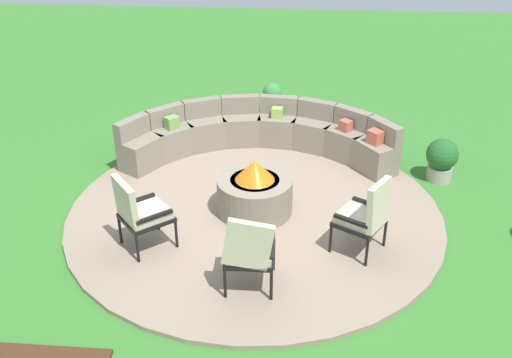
{
  "coord_description": "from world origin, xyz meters",
  "views": [
    {
      "loc": [
        0.58,
        -6.95,
        4.46
      ],
      "look_at": [
        0.0,
        0.2,
        0.45
      ],
      "focal_mm": 41.89,
      "sensor_mm": 36.0,
      "label": 1
    }
  ],
  "objects_px": {
    "lounge_chair_front_right": "(249,249)",
    "potted_plant_2": "(442,158)",
    "fire_pit": "(255,192)",
    "curved_stone_bench": "(259,135)",
    "lounge_chair_back_left": "(366,214)",
    "lounge_chair_front_left": "(139,211)",
    "potted_plant_1": "(272,96)"
  },
  "relations": [
    {
      "from": "curved_stone_bench",
      "to": "potted_plant_2",
      "type": "distance_m",
      "value": 2.85
    },
    {
      "from": "lounge_chair_front_left",
      "to": "lounge_chair_back_left",
      "type": "height_order",
      "value": "lounge_chair_back_left"
    },
    {
      "from": "lounge_chair_front_left",
      "to": "potted_plant_1",
      "type": "distance_m",
      "value": 4.8
    },
    {
      "from": "lounge_chair_front_right",
      "to": "lounge_chair_back_left",
      "type": "relative_size",
      "value": 1.01
    },
    {
      "from": "lounge_chair_front_left",
      "to": "potted_plant_2",
      "type": "xyz_separation_m",
      "value": [
        4.04,
        2.18,
        -0.24
      ]
    },
    {
      "from": "curved_stone_bench",
      "to": "lounge_chair_back_left",
      "type": "bearing_deg",
      "value": -60.08
    },
    {
      "from": "potted_plant_2",
      "to": "curved_stone_bench",
      "type": "bearing_deg",
      "value": 168.95
    },
    {
      "from": "fire_pit",
      "to": "potted_plant_1",
      "type": "bearing_deg",
      "value": 89.52
    },
    {
      "from": "lounge_chair_front_left",
      "to": "fire_pit",
      "type": "bearing_deg",
      "value": 85.59
    },
    {
      "from": "curved_stone_bench",
      "to": "lounge_chair_front_left",
      "type": "distance_m",
      "value": 3.01
    },
    {
      "from": "fire_pit",
      "to": "lounge_chair_front_left",
      "type": "bearing_deg",
      "value": -144.12
    },
    {
      "from": "curved_stone_bench",
      "to": "potted_plant_2",
      "type": "bearing_deg",
      "value": -11.05
    },
    {
      "from": "fire_pit",
      "to": "curved_stone_bench",
      "type": "relative_size",
      "value": 0.24
    },
    {
      "from": "lounge_chair_back_left",
      "to": "potted_plant_2",
      "type": "bearing_deg",
      "value": -1.64
    },
    {
      "from": "lounge_chair_front_right",
      "to": "potted_plant_2",
      "type": "height_order",
      "value": "lounge_chair_front_right"
    },
    {
      "from": "lounge_chair_front_right",
      "to": "fire_pit",
      "type": "bearing_deg",
      "value": 92.25
    },
    {
      "from": "potted_plant_1",
      "to": "potted_plant_2",
      "type": "height_order",
      "value": "potted_plant_2"
    },
    {
      "from": "lounge_chair_front_left",
      "to": "lounge_chair_front_right",
      "type": "bearing_deg",
      "value": 23.94
    },
    {
      "from": "fire_pit",
      "to": "lounge_chair_back_left",
      "type": "relative_size",
      "value": 1.01
    },
    {
      "from": "lounge_chair_front_left",
      "to": "potted_plant_1",
      "type": "bearing_deg",
      "value": 123.27
    },
    {
      "from": "lounge_chair_front_right",
      "to": "lounge_chair_front_left",
      "type": "bearing_deg",
      "value": 153.86
    },
    {
      "from": "fire_pit",
      "to": "curved_stone_bench",
      "type": "distance_m",
      "value": 1.77
    },
    {
      "from": "fire_pit",
      "to": "lounge_chair_back_left",
      "type": "xyz_separation_m",
      "value": [
        1.41,
        -0.82,
        0.23
      ]
    },
    {
      "from": "lounge_chair_back_left",
      "to": "potted_plant_2",
      "type": "xyz_separation_m",
      "value": [
        1.3,
        2.04,
        -0.24
      ]
    },
    {
      "from": "fire_pit",
      "to": "lounge_chair_front_right",
      "type": "distance_m",
      "value": 1.65
    },
    {
      "from": "curved_stone_bench",
      "to": "potted_plant_1",
      "type": "xyz_separation_m",
      "value": [
        0.11,
        1.87,
        -0.05
      ]
    },
    {
      "from": "curved_stone_bench",
      "to": "fire_pit",
      "type": "bearing_deg",
      "value": -87.53
    },
    {
      "from": "lounge_chair_front_right",
      "to": "potted_plant_1",
      "type": "height_order",
      "value": "lounge_chair_front_right"
    },
    {
      "from": "lounge_chair_front_left",
      "to": "potted_plant_1",
      "type": "relative_size",
      "value": 1.71
    },
    {
      "from": "lounge_chair_front_right",
      "to": "potted_plant_1",
      "type": "xyz_separation_m",
      "value": [
        -0.04,
        5.28,
        -0.26
      ]
    },
    {
      "from": "lounge_chair_front_left",
      "to": "lounge_chair_back_left",
      "type": "xyz_separation_m",
      "value": [
        2.74,
        0.14,
        0.01
      ]
    },
    {
      "from": "lounge_chair_front_right",
      "to": "lounge_chair_back_left",
      "type": "distance_m",
      "value": 1.57
    }
  ]
}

